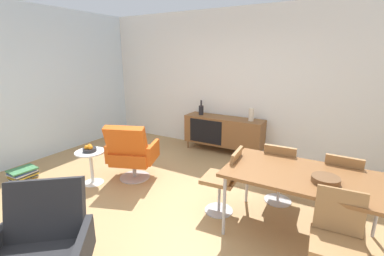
# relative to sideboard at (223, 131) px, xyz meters

# --- Properties ---
(ground_plane) EXTENTS (8.32, 8.32, 0.00)m
(ground_plane) POSITION_rel_sideboard_xyz_m (0.25, -2.30, -0.44)
(ground_plane) COLOR tan
(wall_back) EXTENTS (6.80, 0.12, 2.80)m
(wall_back) POSITION_rel_sideboard_xyz_m (0.25, 0.30, 0.96)
(wall_back) COLOR white
(wall_back) RESTS_ON ground_plane
(wall_window_left) EXTENTS (0.12, 5.60, 2.80)m
(wall_window_left) POSITION_rel_sideboard_xyz_m (-2.95, -2.30, 0.96)
(wall_window_left) COLOR silver
(wall_window_left) RESTS_ON ground_plane
(sideboard) EXTENTS (1.60, 0.45, 0.72)m
(sideboard) POSITION_rel_sideboard_xyz_m (0.00, 0.00, 0.00)
(sideboard) COLOR brown
(sideboard) RESTS_ON ground_plane
(vase_cobalt) EXTENTS (0.10, 0.10, 0.24)m
(vase_cobalt) POSITION_rel_sideboard_xyz_m (0.55, 0.00, 0.40)
(vase_cobalt) COLOR beige
(vase_cobalt) RESTS_ON sideboard
(vase_sculptural_dark) EXTENTS (0.10, 0.10, 0.30)m
(vase_sculptural_dark) POSITION_rel_sideboard_xyz_m (-0.52, 0.00, 0.39)
(vase_sculptural_dark) COLOR black
(vase_sculptural_dark) RESTS_ON sideboard
(dining_table) EXTENTS (1.60, 0.90, 0.74)m
(dining_table) POSITION_rel_sideboard_xyz_m (1.77, -2.01, 0.26)
(dining_table) COLOR brown
(dining_table) RESTS_ON ground_plane
(wooden_bowl_on_table) EXTENTS (0.26, 0.26, 0.06)m
(wooden_bowl_on_table) POSITION_rel_sideboard_xyz_m (1.96, -2.12, 0.33)
(wooden_bowl_on_table) COLOR brown
(wooden_bowl_on_table) RESTS_ON dining_table
(dining_chair_front_right) EXTENTS (0.43, 0.45, 0.86)m
(dining_chair_front_right) POSITION_rel_sideboard_xyz_m (2.11, -2.57, 0.03)
(dining_chair_front_right) COLOR #9E7042
(dining_chair_front_right) RESTS_ON ground_plane
(dining_chair_near_window) EXTENTS (0.45, 0.43, 0.86)m
(dining_chair_near_window) POSITION_rel_sideboard_xyz_m (0.88, -2.01, 0.03)
(dining_chair_near_window) COLOR #9E7042
(dining_chair_near_window) RESTS_ON ground_plane
(dining_chair_back_right) EXTENTS (0.41, 0.43, 0.86)m
(dining_chair_back_right) POSITION_rel_sideboard_xyz_m (2.12, -1.45, 0.03)
(dining_chair_back_right) COLOR #9E7042
(dining_chair_back_right) RESTS_ON ground_plane
(dining_chair_back_left) EXTENTS (0.41, 0.44, 0.86)m
(dining_chair_back_left) POSITION_rel_sideboard_xyz_m (1.42, -1.45, 0.03)
(dining_chair_back_left) COLOR #9E7042
(dining_chair_back_left) RESTS_ON ground_plane
(lounge_chair_red) EXTENTS (0.85, 0.83, 0.95)m
(lounge_chair_red) POSITION_rel_sideboard_xyz_m (-0.74, -1.89, 0.03)
(lounge_chair_red) COLOR #D85919
(lounge_chair_red) RESTS_ON ground_plane
(armchair_black_shell) EXTENTS (0.91, 0.90, 0.95)m
(armchair_black_shell) POSITION_rel_sideboard_xyz_m (0.10, -3.82, 0.03)
(armchair_black_shell) COLOR #262628
(armchair_black_shell) RESTS_ON ground_plane
(side_table_round) EXTENTS (0.44, 0.44, 0.52)m
(side_table_round) POSITION_rel_sideboard_xyz_m (-1.20, -2.29, -0.12)
(side_table_round) COLOR white
(side_table_round) RESTS_ON ground_plane
(fruit_bowl) EXTENTS (0.20, 0.20, 0.11)m
(fruit_bowl) POSITION_rel_sideboard_xyz_m (-1.21, -2.29, 0.12)
(fruit_bowl) COLOR #262628
(fruit_bowl) RESTS_ON side_table_round
(magazine_stack) EXTENTS (0.34, 0.40, 0.18)m
(magazine_stack) POSITION_rel_sideboard_xyz_m (-2.27, -2.76, -0.35)
(magazine_stack) COLOR gold
(magazine_stack) RESTS_ON ground_plane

